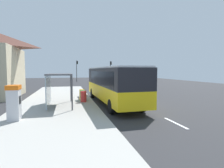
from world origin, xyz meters
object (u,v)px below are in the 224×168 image
sedan_far (95,78)px  recycling_bin_orange (82,94)px  recycling_bin_red (83,96)px  traffic_light_far_side (77,68)px  white_van (104,78)px  bus (112,83)px  traffic_light_near_side (111,68)px  sedan_near (99,79)px  bus_shelter (56,81)px  ticket_machine (14,102)px  recycling_bin_green (83,95)px

sedan_far → recycling_bin_orange: bearing=-100.7°
recycling_bin_red → recycling_bin_orange: size_ratio=1.00×
sedan_far → traffic_light_far_side: 7.63m
white_van → sedan_far: (0.10, 13.35, -0.55)m
bus → sedan_far: bus is taller
sedan_far → recycling_bin_red: size_ratio=4.65×
recycling_bin_orange → traffic_light_near_side: traffic_light_near_side is taller
sedan_far → recycling_bin_red: bearing=-100.3°
white_van → traffic_light_near_side: traffic_light_near_side is taller
sedan_near → bus_shelter: size_ratio=1.12×
ticket_machine → traffic_light_far_side: size_ratio=0.36×
ticket_machine → bus_shelter: bearing=61.4°
bus → ticket_machine: 8.14m
sedan_near → recycling_bin_red: size_ratio=4.70×
sedan_far → traffic_light_far_side: traffic_light_far_side is taller
white_van → bus_shelter: 25.32m
recycling_bin_green → recycling_bin_red: bearing=-90.0°
recycling_bin_orange → bus_shelter: (-2.21, -2.74, 1.44)m
sedan_near → sedan_far: bearing=90.0°
recycling_bin_red → recycling_bin_green: bearing=90.0°
bus → recycling_bin_green: 2.98m
recycling_bin_green → traffic_light_far_side: (1.09, 30.51, 2.92)m
white_van → recycling_bin_orange: bearing=-106.9°
traffic_light_near_side → traffic_light_far_side: (-8.60, 0.80, 0.06)m
white_van → recycling_bin_green: (-6.40, -21.77, -0.69)m
sedan_near → recycling_bin_orange: size_ratio=4.70×
bus → traffic_light_far_side: 31.71m
sedan_near → sedan_far: (-0.00, 5.95, 0.00)m
bus → white_van: bus is taller
traffic_light_near_side → bus_shelter: traffic_light_near_side is taller
recycling_bin_green → traffic_light_far_side: size_ratio=0.18×
white_van → recycling_bin_red: (-6.40, -22.47, -0.69)m
bus → bus_shelter: bus is taller
ticket_machine → sedan_far: bearing=75.3°
traffic_light_far_side → bus_shelter: 32.75m
bus → sedan_far: (4.01, 36.25, -1.05)m
bus → ticket_machine: size_ratio=5.71×
bus → ticket_machine: (-6.70, -4.58, -0.67)m
recycling_bin_green → recycling_bin_orange: 0.70m
bus → sedan_far: size_ratio=2.51×
white_van → traffic_light_near_side: 8.87m
recycling_bin_orange → traffic_light_far_side: (1.09, 29.81, 2.92)m
sedan_near → bus_shelter: bus_shelter is taller
ticket_machine → traffic_light_far_side: traffic_light_far_side is taller
white_van → recycling_bin_red: bearing=-105.9°
recycling_bin_red → recycling_bin_green: 0.70m
bus_shelter → white_van: bearing=70.1°
ticket_machine → recycling_bin_red: bearing=49.9°
bus → white_van: 23.23m
recycling_bin_green → bus_shelter: bus_shelter is taller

